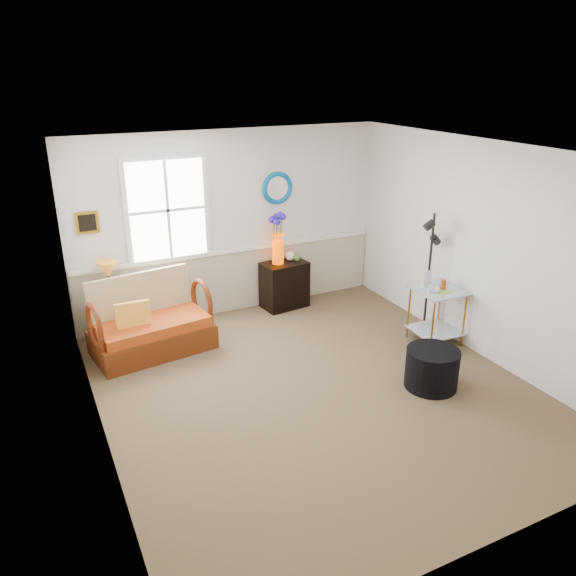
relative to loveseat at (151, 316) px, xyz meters
name	(u,v)px	position (x,y,z in m)	size (l,w,h in m)	color
floor	(315,389)	(1.40, -1.72, -0.47)	(4.50, 5.00, 0.01)	brown
ceiling	(320,152)	(1.40, -1.72, 2.13)	(4.50, 5.00, 0.01)	white
walls	(318,280)	(1.40, -1.72, 0.83)	(4.51, 5.01, 2.60)	silver
wainscot	(234,281)	(1.40, 0.76, -0.02)	(4.46, 0.02, 0.90)	#B9AE91
chair_rail	(233,250)	(1.40, 0.75, 0.45)	(4.46, 0.04, 0.06)	white
window	(168,210)	(0.50, 0.75, 1.13)	(1.14, 0.06, 1.44)	white
picture	(87,222)	(-0.52, 0.76, 1.08)	(0.28, 0.03, 0.28)	gold
mirror	(277,188)	(2.10, 0.76, 1.28)	(0.47, 0.47, 0.07)	#0086B5
loveseat	(151,316)	(0.00, 0.00, 0.00)	(1.44, 0.82, 0.94)	#4D1A0A
throw_pillow	(134,319)	(-0.22, -0.08, 0.05)	(0.42, 0.10, 0.42)	orange
lamp_stand	(116,317)	(-0.34, 0.58, -0.18)	(0.32, 0.32, 0.57)	black
table_lamp	(109,280)	(-0.37, 0.60, 0.35)	(0.27, 0.27, 0.49)	#AF651C
potted_plant	(122,286)	(-0.21, 0.59, 0.23)	(0.30, 0.34, 0.26)	#458231
cabinet	(284,285)	(2.10, 0.54, -0.12)	(0.65, 0.42, 0.69)	black
flower_vase	(278,239)	(2.01, 0.55, 0.59)	(0.22, 0.22, 0.74)	#F95000
side_table	(436,316)	(3.35, -1.38, -0.10)	(0.58, 0.58, 0.74)	#B38230
tabletop_items	(435,281)	(3.31, -1.34, 0.38)	(0.36, 0.36, 0.22)	silver
floor_lamp	(429,275)	(3.43, -1.07, 0.35)	(0.24, 0.24, 1.65)	black
ottoman	(432,368)	(2.59, -2.23, -0.24)	(0.59, 0.59, 0.45)	black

